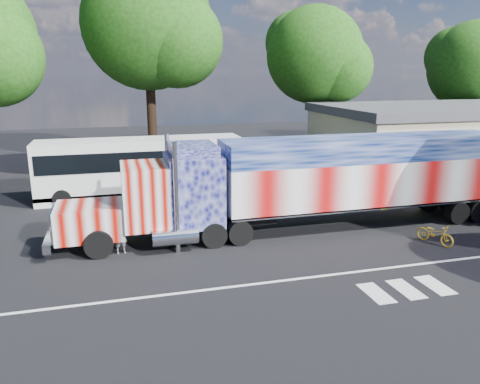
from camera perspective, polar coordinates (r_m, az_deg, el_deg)
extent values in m
plane|color=black|center=(20.25, 2.24, -7.27)|extent=(100.00, 100.00, 0.00)
cube|color=silver|center=(17.65, 5.21, -10.71)|extent=(30.00, 0.15, 0.01)
cube|color=silver|center=(17.34, 16.24, -11.75)|extent=(0.70, 1.60, 0.01)
cube|color=silver|center=(17.96, 19.58, -11.08)|extent=(0.70, 1.60, 0.01)
cube|color=silver|center=(18.63, 22.67, -10.43)|extent=(0.70, 1.60, 0.01)
cube|color=black|center=(21.40, -8.41, -4.06)|extent=(9.71, 1.08, 0.32)
cube|color=tan|center=(21.15, -17.80, -3.30)|extent=(2.81, 2.37, 1.40)
cube|color=silver|center=(21.28, -21.72, -3.54)|extent=(0.13, 2.05, 1.25)
cube|color=silver|center=(21.52, -22.12, -5.35)|extent=(0.32, 2.70, 0.39)
cube|color=tan|center=(20.88, -11.50, -0.34)|extent=(1.94, 2.70, 2.70)
cube|color=black|center=(20.74, -14.09, 0.80)|extent=(0.06, 2.27, 0.97)
cube|color=#474A8C|center=(21.09, -5.66, 0.34)|extent=(2.37, 2.70, 3.13)
cube|color=#474A8C|center=(20.73, -5.79, 5.11)|extent=(1.94, 2.59, 0.54)
cylinder|color=silver|center=(22.33, -8.74, 1.03)|extent=(0.22, 0.22, 4.75)
cylinder|color=silver|center=(19.59, -7.76, -0.83)|extent=(0.22, 0.22, 4.75)
cylinder|color=silver|center=(22.74, -8.84, -3.10)|extent=(1.94, 0.71, 0.71)
cylinder|color=silver|center=(20.10, -7.91, -5.44)|extent=(1.94, 0.71, 0.71)
cylinder|color=black|center=(20.23, -16.85, -6.13)|extent=(1.19, 0.38, 1.19)
cylinder|color=black|center=(22.48, -16.73, -4.06)|extent=(1.19, 0.38, 1.19)
cylinder|color=black|center=(20.66, -3.23, -5.17)|extent=(1.12, 0.59, 1.12)
cylinder|color=black|center=(22.77, -4.43, -3.31)|extent=(1.12, 0.59, 1.12)
cylinder|color=black|center=(20.92, -0.04, -4.89)|extent=(1.12, 0.59, 1.12)
cylinder|color=black|center=(23.00, -1.52, -3.09)|extent=(1.12, 0.59, 1.12)
cube|color=black|center=(24.34, 14.88, -1.45)|extent=(14.03, 1.19, 0.32)
cube|color=#E28383|center=(24.04, 15.07, 1.39)|extent=(14.46, 2.81, 2.16)
cube|color=#405391|center=(23.74, 15.33, 5.20)|extent=(14.46, 2.81, 1.08)
cube|color=silver|center=(24.30, 14.91, -1.09)|extent=(14.46, 2.81, 0.13)
cylinder|color=black|center=(26.20, 24.90, -2.26)|extent=(1.12, 0.59, 1.12)
cylinder|color=black|center=(27.89, 21.96, -1.01)|extent=(1.12, 0.59, 1.12)
cylinder|color=black|center=(26.97, 26.84, -2.03)|extent=(1.12, 0.59, 1.12)
cylinder|color=black|center=(28.62, 23.86, -0.82)|extent=(1.12, 0.59, 1.12)
cube|color=white|center=(29.25, -11.93, 2.89)|extent=(12.23, 2.65, 3.57)
cube|color=black|center=(29.13, -12.00, 4.16)|extent=(11.83, 2.71, 1.12)
cube|color=black|center=(29.54, -11.80, 0.37)|extent=(12.23, 2.65, 0.25)
cube|color=black|center=(29.54, -23.87, 2.37)|extent=(0.06, 2.34, 1.43)
cylinder|color=black|center=(28.41, -20.89, -0.74)|extent=(1.02, 0.31, 1.02)
cylinder|color=black|center=(30.88, -20.47, 0.46)|extent=(1.02, 0.31, 1.02)
cylinder|color=black|center=(28.62, -5.52, 0.27)|extent=(1.02, 0.31, 1.02)
cylinder|color=black|center=(31.06, -6.32, 1.38)|extent=(1.02, 0.31, 1.02)
cylinder|color=black|center=(28.78, -3.72, 0.38)|extent=(1.02, 0.31, 1.02)
cylinder|color=black|center=(31.21, -4.66, 1.48)|extent=(1.02, 0.31, 1.02)
cube|color=beige|center=(39.04, 26.26, 5.33)|extent=(22.00, 10.00, 4.60)
cube|color=#46464B|center=(38.78, 26.69, 9.11)|extent=(22.40, 10.40, 0.60)
cube|color=#1E5926|center=(30.16, 21.03, 3.77)|extent=(1.60, 0.08, 1.20)
cube|color=#1E5926|center=(32.67, 26.74, 3.94)|extent=(1.60, 0.08, 1.20)
imported|color=slate|center=(20.46, -14.37, -5.17)|extent=(0.63, 0.47, 1.56)
imported|color=gold|center=(22.74, 22.69, -4.70)|extent=(1.21, 1.89, 0.94)
cylinder|color=black|center=(39.80, 8.80, 8.56)|extent=(0.70, 0.70, 7.03)
sphere|color=#235614|center=(39.62, 9.10, 16.17)|extent=(7.76, 7.76, 7.76)
sphere|color=#235614|center=(39.21, 11.90, 14.59)|extent=(5.43, 5.43, 5.43)
sphere|color=#235614|center=(40.29, 6.87, 17.64)|extent=(5.05, 5.05, 5.05)
cylinder|color=black|center=(49.58, 26.01, 8.03)|extent=(0.70, 0.70, 6.37)
sphere|color=#235614|center=(49.39, 26.63, 13.52)|extent=(8.27, 8.27, 8.27)
sphere|color=#235614|center=(49.56, 24.67, 14.78)|extent=(5.38, 5.38, 5.38)
cylinder|color=black|center=(36.90, -10.72, 9.32)|extent=(0.70, 0.70, 8.69)
sphere|color=#235614|center=(36.92, -11.22, 19.43)|extent=(9.53, 9.53, 9.53)
sphere|color=#235614|center=(35.62, -7.73, 17.76)|extent=(6.67, 6.67, 6.67)
sphere|color=#235614|center=(38.39, -13.76, 20.97)|extent=(6.19, 6.19, 6.19)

